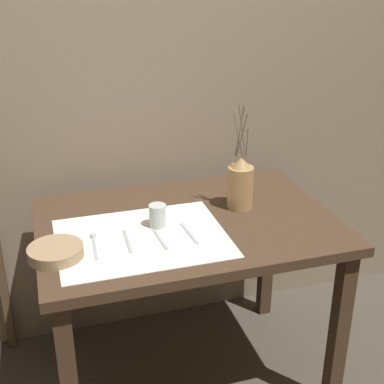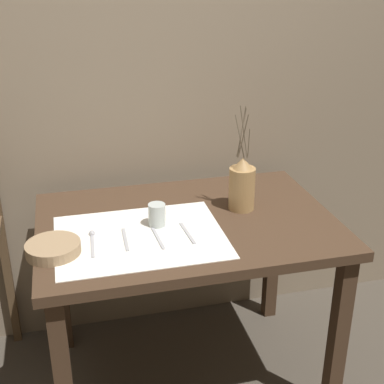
% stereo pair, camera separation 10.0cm
% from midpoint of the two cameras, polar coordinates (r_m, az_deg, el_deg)
% --- Properties ---
extents(ground_plane, '(12.00, 12.00, 0.00)m').
position_cam_midpoint_polar(ground_plane, '(2.57, -1.64, -18.91)').
color(ground_plane, '#473F35').
extents(stone_wall_back, '(7.00, 0.06, 2.40)m').
position_cam_midpoint_polar(stone_wall_back, '(2.45, -5.24, 10.89)').
color(stone_wall_back, gray).
rests_on(stone_wall_back, ground_plane).
extents(wooden_table, '(1.17, 0.81, 0.79)m').
position_cam_midpoint_polar(wooden_table, '(2.17, -1.84, -5.58)').
color(wooden_table, '#422D1E').
rests_on(wooden_table, ground_plane).
extents(linen_cloth, '(0.62, 0.48, 0.00)m').
position_cam_midpoint_polar(linen_cloth, '(2.00, -6.79, -4.92)').
color(linen_cloth, white).
rests_on(linen_cloth, wooden_table).
extents(pitcher_with_flowers, '(0.11, 0.11, 0.44)m').
position_cam_midpoint_polar(pitcher_with_flowers, '(2.19, 3.87, 0.83)').
color(pitcher_with_flowers, '#A87F4C').
rests_on(pitcher_with_flowers, wooden_table).
extents(wooden_bowl, '(0.19, 0.19, 0.04)m').
position_cam_midpoint_polar(wooden_bowl, '(1.93, -15.80, -6.21)').
color(wooden_bowl, '#9E7F5B').
rests_on(wooden_bowl, wooden_table).
extents(glass_tumbler_near, '(0.07, 0.07, 0.09)m').
position_cam_midpoint_polar(glass_tumbler_near, '(2.05, -5.09, -2.55)').
color(glass_tumbler_near, '#B7C1BC').
rests_on(glass_tumbler_near, wooden_table).
extents(spoon_outer, '(0.03, 0.18, 0.02)m').
position_cam_midpoint_polar(spoon_outer, '(2.00, -11.85, -5.09)').
color(spoon_outer, '#A8A8AD').
rests_on(spoon_outer, wooden_table).
extents(fork_outer, '(0.02, 0.17, 0.00)m').
position_cam_midpoint_polar(fork_outer, '(1.98, -8.34, -5.22)').
color(fork_outer, '#A8A8AD').
rests_on(fork_outer, wooden_table).
extents(knife_center, '(0.02, 0.17, 0.00)m').
position_cam_midpoint_polar(knife_center, '(1.98, -4.86, -5.02)').
color(knife_center, '#A8A8AD').
rests_on(knife_center, wooden_table).
extents(fork_inner, '(0.02, 0.17, 0.00)m').
position_cam_midpoint_polar(fork_inner, '(2.01, -1.74, -4.42)').
color(fork_inner, '#A8A8AD').
rests_on(fork_inner, wooden_table).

